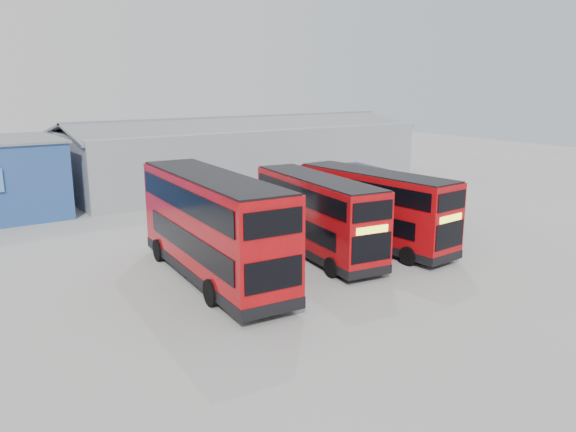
{
  "coord_description": "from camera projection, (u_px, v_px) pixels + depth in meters",
  "views": [
    {
      "loc": [
        -16.74,
        -23.14,
        8.69
      ],
      "look_at": [
        -1.05,
        -0.34,
        2.1
      ],
      "focal_mm": 35.0,
      "sensor_mm": 36.0,
      "label": 1
    }
  ],
  "objects": [
    {
      "name": "single_decker_blue",
      "position": [
        384.0,
        195.0,
        37.06
      ],
      "size": [
        4.05,
        10.99,
        2.92
      ],
      "rotation": [
        0.0,
        0.0,
        2.99
      ],
      "color": "black",
      "rests_on": "ground"
    },
    {
      "name": "double_decker_centre",
      "position": [
        317.0,
        217.0,
        28.61
      ],
      "size": [
        3.58,
        9.88,
        4.09
      ],
      "rotation": [
        0.0,
        0.0,
        -0.13
      ],
      "color": "#A6090E",
      "rests_on": "ground"
    },
    {
      "name": "ground_plane",
      "position": [
        301.0,
        251.0,
        29.79
      ],
      "size": [
        120.0,
        120.0,
        0.0
      ],
      "primitive_type": "plane",
      "color": "gray",
      "rests_on": "ground"
    },
    {
      "name": "maintenance_shed",
      "position": [
        242.0,
        153.0,
        49.63
      ],
      "size": [
        30.5,
        12.0,
        5.89
      ],
      "color": "gray",
      "rests_on": "ground"
    },
    {
      "name": "double_decker_left",
      "position": [
        213.0,
        229.0,
        24.89
      ],
      "size": [
        3.57,
        11.5,
        4.79
      ],
      "rotation": [
        0.0,
        0.0,
        3.07
      ],
      "color": "#A6090E",
      "rests_on": "ground"
    },
    {
      "name": "double_decker_right",
      "position": [
        374.0,
        210.0,
        30.13
      ],
      "size": [
        3.01,
        9.85,
        4.11
      ],
      "rotation": [
        0.0,
        0.0,
        0.07
      ],
      "color": "#A6090E",
      "rests_on": "ground"
    }
  ]
}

